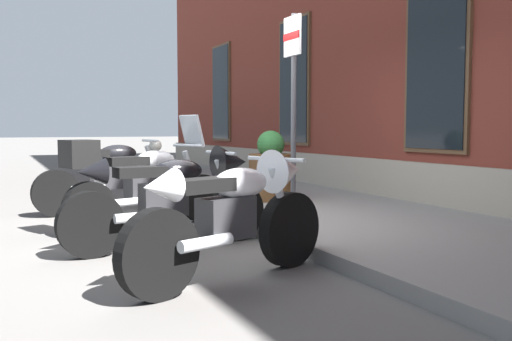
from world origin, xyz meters
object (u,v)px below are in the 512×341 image
motorcycle_white_sport (238,210)px  barrel_planter (271,171)px  motorcycle_silver_touring (139,182)px  parking_sign (293,87)px  motorcycle_black_naked (113,177)px  motorcycle_black_sport (177,192)px

motorcycle_white_sport → barrel_planter: barrel_planter is taller
motorcycle_silver_touring → parking_sign: bearing=62.4°
barrel_planter → motorcycle_black_naked: bearing=-105.7°
motorcycle_silver_touring → barrel_planter: (-0.88, 2.13, -0.01)m
parking_sign → barrel_planter: (-1.70, 0.55, -1.09)m
motorcycle_black_naked → motorcycle_white_sport: (3.99, 0.21, 0.06)m
motorcycle_black_sport → motorcycle_white_sport: 1.36m
motorcycle_white_sport → parking_sign: size_ratio=0.82×
motorcycle_black_naked → motorcycle_white_sport: 4.00m
motorcycle_black_naked → motorcycle_black_sport: 2.64m
motorcycle_silver_touring → parking_sign: 2.08m
motorcycle_white_sport → motorcycle_silver_touring: bearing=-175.8°
parking_sign → barrel_planter: 2.09m
motorcycle_silver_touring → motorcycle_black_naked: bearing=-178.9°
motorcycle_silver_touring → motorcycle_black_sport: bearing=5.0°
motorcycle_black_naked → motorcycle_silver_touring: bearing=1.1°
motorcycle_black_naked → parking_sign: size_ratio=0.91×
motorcycle_silver_touring → parking_sign: parking_sign is taller
parking_sign → motorcycle_silver_touring: bearing=-117.6°
motorcycle_silver_touring → barrel_planter: motorcycle_silver_touring is taller
motorcycle_silver_touring → motorcycle_white_sport: motorcycle_silver_touring is taller
parking_sign → barrel_planter: bearing=162.0°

